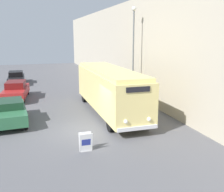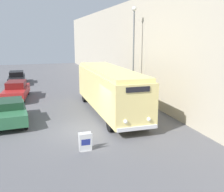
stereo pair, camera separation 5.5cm
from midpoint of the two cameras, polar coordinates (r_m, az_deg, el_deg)
name	(u,v)px [view 1 (the left image)]	position (r m, az deg, el deg)	size (l,w,h in m)	color
ground_plane	(85,131)	(15.33, -6.11, -7.58)	(80.00, 80.00, 0.00)	#56565B
building_wall_right	(127,48)	(25.80, 3.17, 10.41)	(0.30, 60.00, 8.51)	#B2A893
vintage_bus	(109,88)	(18.38, -0.69, 1.68)	(2.41, 10.30, 3.16)	black
sign_board	(86,142)	(12.63, -5.86, -10.00)	(0.61, 0.34, 0.91)	gray
streetlamp	(133,43)	(21.39, 4.61, 11.43)	(0.36, 0.36, 7.62)	#595E60
parked_car_near	(9,111)	(17.57, -21.55, -3.15)	(2.27, 4.58, 1.47)	black
parked_car_mid	(16,90)	(24.15, -20.22, 1.18)	(2.26, 4.95, 1.56)	black
parked_car_far	(16,77)	(32.22, -20.18, 3.81)	(1.79, 4.63, 1.42)	black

